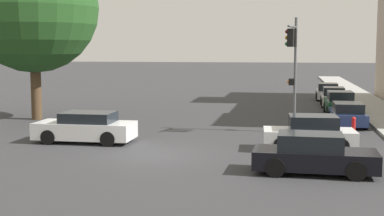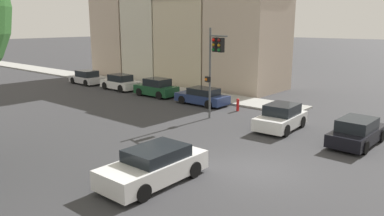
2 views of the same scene
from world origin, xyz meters
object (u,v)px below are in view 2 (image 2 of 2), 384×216
at_px(traffic_signal, 214,57).
at_px(parked_car_0, 202,97).
at_px(crossing_car_0, 281,118).
at_px(parked_car_2, 120,83).
at_px(fire_hydrant, 238,104).
at_px(crossing_car_2, 154,166).
at_px(crossing_car_1, 357,132).
at_px(parked_car_3, 87,78).
at_px(parked_car_1, 156,88).

bearing_deg(traffic_signal, parked_car_0, -118.05).
bearing_deg(crossing_car_0, parked_car_2, -101.09).
xyz_separation_m(crossing_car_0, fire_hydrant, (2.35, 4.63, -0.22)).
bearing_deg(crossing_car_0, crossing_car_2, -4.53).
distance_m(crossing_car_1, parked_car_2, 22.67).
bearing_deg(fire_hydrant, parked_car_3, 89.78).
bearing_deg(crossing_car_2, parked_car_2, -125.53).
height_order(parked_car_0, parked_car_1, parked_car_1).
bearing_deg(parked_car_2, crossing_car_2, 146.34).
distance_m(traffic_signal, crossing_car_1, 9.51).
relative_size(parked_car_1, parked_car_3, 0.98).
xyz_separation_m(crossing_car_0, crossing_car_2, (-10.24, 0.21, -0.03)).
relative_size(crossing_car_2, parked_car_1, 1.17).
relative_size(crossing_car_0, parked_car_1, 1.01).
xyz_separation_m(traffic_signal, crossing_car_2, (-9.46, -4.24, -3.44)).
height_order(crossing_car_1, parked_car_0, crossing_car_1).
height_order(traffic_signal, parked_car_2, traffic_signal).
relative_size(parked_car_0, parked_car_1, 1.09).
bearing_deg(crossing_car_2, crossing_car_0, 178.61).
bearing_deg(fire_hydrant, crossing_car_0, -116.90).
relative_size(parked_car_0, fire_hydrant, 4.64).
bearing_deg(parked_car_0, fire_hydrant, 178.65).
xyz_separation_m(crossing_car_2, parked_car_1, (12.70, 12.95, 0.04)).
bearing_deg(parked_car_3, parked_car_1, -178.28).
xyz_separation_m(parked_car_2, parked_car_3, (-0.04, 5.39, -0.02)).
xyz_separation_m(parked_car_1, parked_car_2, (-0.01, 4.98, -0.03)).
relative_size(parked_car_0, parked_car_2, 1.06).
bearing_deg(crossing_car_1, traffic_signal, 96.21).
height_order(traffic_signal, parked_car_3, traffic_signal).
bearing_deg(crossing_car_2, parked_car_0, -148.65).
distance_m(traffic_signal, fire_hydrant, 4.80).
relative_size(traffic_signal, fire_hydrant, 6.46).
xyz_separation_m(traffic_signal, crossing_car_0, (0.78, -4.44, -3.41)).
xyz_separation_m(traffic_signal, parked_car_0, (3.18, 3.54, -3.49)).
distance_m(crossing_car_0, parked_car_1, 13.39).
bearing_deg(traffic_signal, parked_car_3, -85.60).
height_order(crossing_car_1, parked_car_1, parked_car_1).
bearing_deg(parked_car_1, parked_car_0, 178.77).
bearing_deg(parked_car_1, fire_hydrant, 178.62).
bearing_deg(parked_car_3, crossing_car_2, 152.97).
bearing_deg(crossing_car_0, fire_hydrant, -120.28).
xyz_separation_m(crossing_car_1, crossing_car_2, (-10.18, 4.60, 0.02)).
relative_size(crossing_car_1, crossing_car_2, 0.94).
bearing_deg(parked_car_0, crossing_car_1, 168.38).
height_order(crossing_car_2, parked_car_1, parked_car_1).
xyz_separation_m(crossing_car_0, parked_car_3, (2.42, 23.52, -0.04)).
xyz_separation_m(traffic_signal, crossing_car_1, (0.71, -8.84, -3.45)).
relative_size(crossing_car_0, fire_hydrant, 4.32).
xyz_separation_m(crossing_car_0, parked_car_0, (2.41, 7.98, -0.08)).
bearing_deg(crossing_car_1, fire_hydrant, 76.64).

